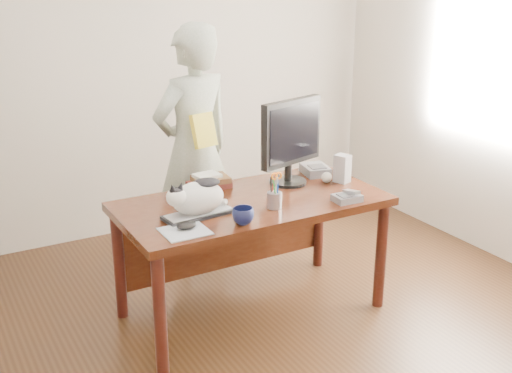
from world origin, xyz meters
The scene contains 16 objects.
room centered at (0.00, 0.00, 1.35)m, with size 4.50×4.50×4.50m.
desk centered at (0.00, 0.68, 0.60)m, with size 1.60×0.80×0.75m.
keyboard centered at (-0.39, 0.52, 0.76)m, with size 0.42×0.19×0.02m.
cat centered at (-0.40, 0.52, 0.87)m, with size 0.39×0.23×0.22m.
monitor centered at (0.36, 0.74, 1.06)m, with size 0.48×0.29×0.55m.
pen_cup centered at (0.05, 0.42, 0.81)m, with size 0.09×0.09×0.22m.
mousepad centered at (-0.54, 0.35, 0.75)m, with size 0.24×0.22×0.01m.
mouse centered at (-0.52, 0.37, 0.77)m, with size 0.11×0.07×0.04m.
coffee_mug centered at (-0.22, 0.30, 0.80)m, with size 0.12×0.12×0.09m, color #0D1234.
phone centered at (0.49, 0.30, 0.77)m, with size 0.17×0.14×0.07m.
speaker centered at (0.67, 0.61, 0.84)m, with size 0.11×0.11×0.18m.
baseball centered at (0.58, 0.65, 0.78)m, with size 0.07×0.07×0.07m.
book_stack centered at (-0.13, 0.93, 0.79)m, with size 0.25×0.19×0.09m.
calculator centered at (0.62, 0.83, 0.78)m, with size 0.20×0.24×0.06m.
person centered at (-0.03, 1.37, 0.87)m, with size 0.63×0.42×1.74m, color silver.
held_book centered at (-0.03, 1.20, 1.05)m, with size 0.18×0.13×0.23m.
Camera 1 is at (-1.75, -2.55, 2.09)m, focal length 45.00 mm.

